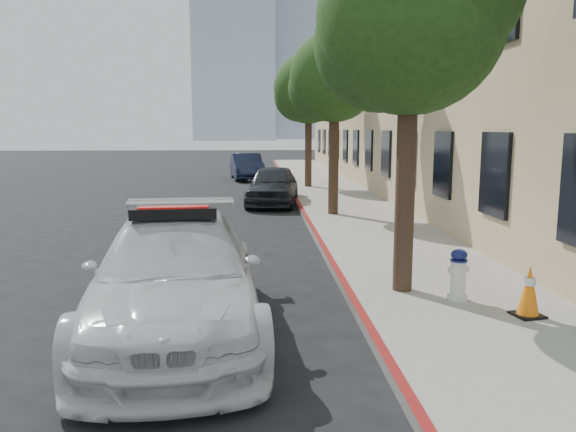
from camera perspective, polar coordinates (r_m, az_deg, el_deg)
The scene contains 14 objects.
ground at distance 10.79m, azimuth -6.47°, elevation -5.47°, with size 120.00×120.00×0.00m, color black.
sidewalk at distance 20.82m, azimuth 5.00°, elevation 1.71°, with size 3.20×50.00×0.15m, color gray.
curb_strip at distance 20.66m, azimuth 0.76°, elevation 1.68°, with size 0.12×50.00×0.15m, color maroon.
building at distance 26.95m, azimuth 15.76°, elevation 13.53°, with size 8.00×36.00×10.00m, color tan.
tower_left at distance 133.36m, azimuth -5.55°, elevation 20.68°, with size 18.00×14.00×60.00m, color #9EA8B7.
tower_right at distance 146.96m, azimuth 0.03°, elevation 16.45°, with size 14.00×14.00×44.00m, color #9EA8B7.
tree_near at distance 8.89m, azimuth 12.58°, elevation 19.11°, with size 2.92×2.82×5.62m.
tree_mid at distance 16.66m, azimuth 4.87°, elevation 14.00°, with size 2.77×2.64×5.43m.
tree_far at distance 24.60m, azimuth 2.19°, elevation 12.89°, with size 3.10×3.00×5.81m.
police_car at distance 7.54m, azimuth -11.36°, elevation -5.89°, with size 2.62×5.43×1.67m.
parked_car_mid at distance 19.72m, azimuth -1.56°, elevation 3.15°, with size 1.64×4.08×1.39m, color #202328.
parked_car_far at distance 29.74m, azimuth -4.22°, elevation 5.05°, with size 1.46×4.18×1.38m, color #131931.
fire_hydrant at distance 8.67m, azimuth 16.90°, elevation -5.79°, with size 0.33×0.30×0.77m.
traffic_cone at distance 8.28m, azimuth 23.29°, elevation -7.01°, with size 0.44×0.44×0.71m.
Camera 1 is at (0.62, -10.44, 2.67)m, focal length 35.00 mm.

